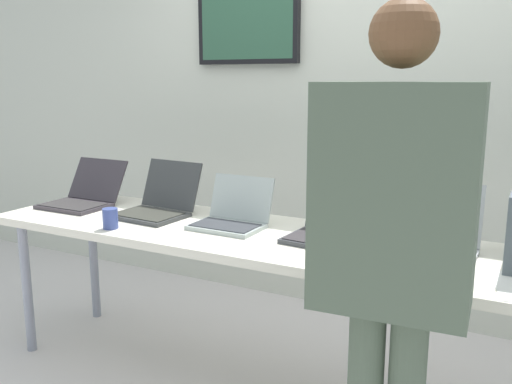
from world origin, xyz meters
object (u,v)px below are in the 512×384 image
at_px(workbench, 271,246).
at_px(laptop_station_4, 436,238).
at_px(laptop_station_0, 83,196).
at_px(person, 394,238).
at_px(laptop_station_2, 232,215).
at_px(laptop_station_1, 158,203).
at_px(coffee_mug, 110,218).
at_px(laptop_station_3, 332,226).

height_order(workbench, laptop_station_4, laptop_station_4).
bearing_deg(workbench, laptop_station_0, 177.41).
bearing_deg(person, laptop_station_2, 144.14).
relative_size(laptop_station_1, person, 0.23).
bearing_deg(coffee_mug, laptop_station_3, 17.79).
height_order(workbench, laptop_station_1, laptop_station_1).
relative_size(workbench, person, 1.72).
bearing_deg(laptop_station_4, workbench, -174.42).
relative_size(laptop_station_0, laptop_station_3, 1.07).
xyz_separation_m(laptop_station_2, laptop_station_4, (0.94, 0.02, 0.01)).
xyz_separation_m(workbench, coffee_mug, (-0.72, -0.25, 0.10)).
relative_size(laptop_station_1, laptop_station_4, 1.17).
distance_m(laptop_station_0, laptop_station_1, 0.50).
bearing_deg(laptop_station_4, laptop_station_2, -178.76).
bearing_deg(laptop_station_2, laptop_station_3, 1.98).
distance_m(laptop_station_4, person, 0.71).
relative_size(laptop_station_1, laptop_station_2, 1.16).
relative_size(laptop_station_0, laptop_station_1, 1.00).
height_order(laptop_station_3, laptop_station_4, laptop_station_4).
bearing_deg(laptop_station_3, workbench, -166.07).
height_order(laptop_station_4, coffee_mug, laptop_station_4).
relative_size(workbench, coffee_mug, 29.78).
relative_size(laptop_station_0, laptop_station_2, 1.15).
bearing_deg(laptop_station_4, coffee_mug, -167.38).
distance_m(laptop_station_0, coffee_mug, 0.56).
height_order(laptop_station_0, laptop_station_3, laptop_station_3).
height_order(workbench, laptop_station_2, laptop_station_2).
xyz_separation_m(laptop_station_3, coffee_mug, (-0.98, -0.32, -0.01)).
distance_m(laptop_station_1, laptop_station_3, 0.95).
distance_m(laptop_station_1, coffee_mug, 0.32).
xyz_separation_m(workbench, laptop_station_3, (0.27, 0.07, 0.11)).
xyz_separation_m(laptop_station_0, person, (1.89, -0.68, 0.19)).
xyz_separation_m(workbench, laptop_station_0, (-1.19, 0.05, 0.11)).
xyz_separation_m(laptop_station_0, laptop_station_3, (1.46, 0.01, 0.01)).
relative_size(laptop_station_2, laptop_station_3, 0.93).
height_order(laptop_station_3, person, person).
relative_size(workbench, laptop_station_0, 7.51).
height_order(workbench, person, person).
xyz_separation_m(laptop_station_0, laptop_station_1, (0.50, 0.02, 0.00)).
distance_m(laptop_station_0, laptop_station_4, 1.90).
bearing_deg(workbench, laptop_station_3, 13.93).
xyz_separation_m(laptop_station_4, person, (-0.01, -0.69, 0.18)).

